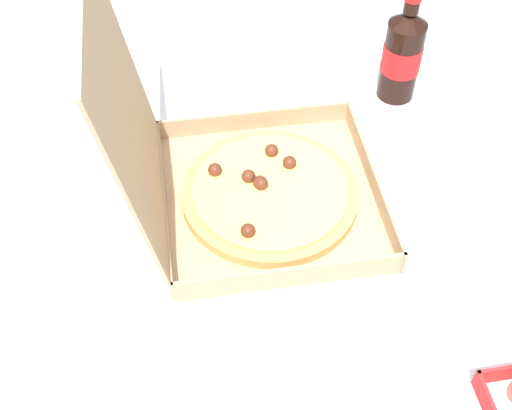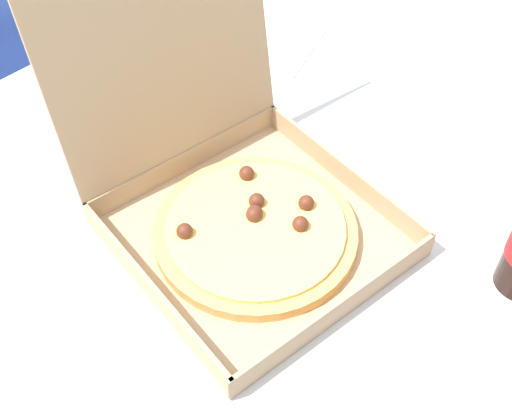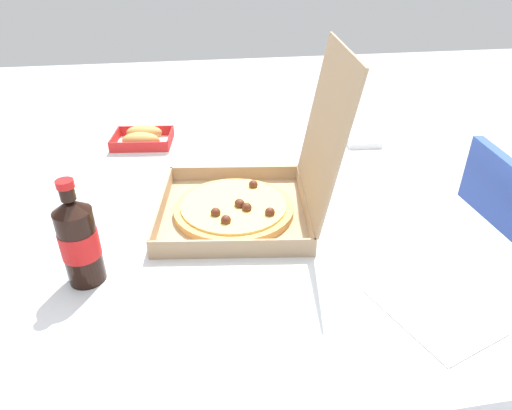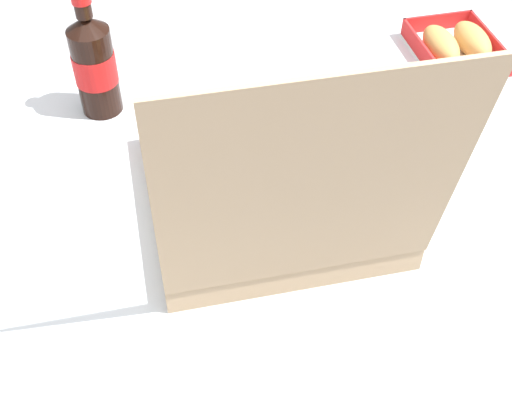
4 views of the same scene
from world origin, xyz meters
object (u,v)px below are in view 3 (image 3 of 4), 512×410
cola_bottle (79,241)px  napkin_pile (362,140)px  pizza_box_open (250,195)px  paper_menu (431,311)px  bread_side_box (143,138)px

cola_bottle → napkin_pile: bearing=126.0°
pizza_box_open → cola_bottle: bearing=-62.0°
pizza_box_open → cola_bottle: pizza_box_open is taller
paper_menu → pizza_box_open: bearing=-163.7°
paper_menu → napkin_pile: bearing=149.1°
paper_menu → cola_bottle: bearing=-126.3°
cola_bottle → napkin_pile: (-0.58, 0.80, -0.08)m
pizza_box_open → napkin_pile: (-0.39, 0.44, -0.05)m
cola_bottle → paper_menu: bearing=72.7°
cola_bottle → napkin_pile: size_ratio=2.04×
cola_bottle → bread_side_box: bearing=174.0°
bread_side_box → cola_bottle: bearing=-6.0°
bread_side_box → paper_menu: size_ratio=0.98×
pizza_box_open → bread_side_box: bearing=-149.6°
bread_side_box → paper_menu: 1.05m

